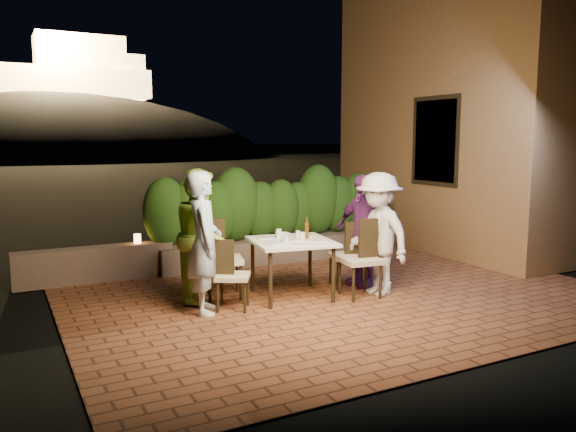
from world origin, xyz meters
TOP-DOWN VIEW (x-y plane):
  - ground at (0.00, 0.00)m, footprint 400.00×400.00m
  - terrace_floor at (0.00, 0.50)m, footprint 7.00×6.00m
  - building_wall at (3.60, 2.00)m, footprint 1.60×5.00m
  - window_pane at (2.82, 1.50)m, footprint 0.08×1.00m
  - window_frame at (2.81, 1.50)m, footprint 0.06×1.15m
  - planter at (0.20, 2.30)m, footprint 4.20×0.55m
  - hedge at (0.20, 2.30)m, footprint 4.00×0.70m
  - parapet at (-2.80, 2.30)m, footprint 2.20×0.30m
  - hill at (2.00, 60.00)m, footprint 52.00×40.00m
  - fortress at (2.00, 60.00)m, footprint 26.00×8.00m
  - dining_table at (-0.68, 0.27)m, footprint 1.14×1.14m
  - plate_nw at (-1.00, 0.11)m, footprint 0.21×0.21m
  - plate_sw at (-0.91, 0.55)m, footprint 0.23×0.23m
  - plate_ne at (-0.43, 0.04)m, footprint 0.20×0.20m
  - plate_se at (-0.34, 0.47)m, footprint 0.22×0.22m
  - plate_centre at (-0.66, 0.24)m, footprint 0.21×0.21m
  - plate_front at (-0.72, -0.08)m, footprint 0.23×0.23m
  - glass_nw at (-0.82, 0.14)m, footprint 0.06×0.06m
  - glass_sw at (-0.76, 0.47)m, footprint 0.07×0.07m
  - glass_ne at (-0.58, 0.15)m, footprint 0.07×0.07m
  - glass_se at (-0.53, 0.36)m, footprint 0.06×0.06m
  - beer_bottle at (-0.45, 0.28)m, footprint 0.05×0.05m
  - bowl at (-0.66, 0.55)m, footprint 0.19×0.19m
  - chair_left_front at (-1.55, 0.13)m, footprint 0.54×0.54m
  - chair_left_back at (-1.46, 0.67)m, footprint 0.59×0.59m
  - chair_right_front at (0.12, -0.13)m, footprint 0.52×0.52m
  - chair_right_back at (0.24, 0.38)m, footprint 0.52×0.52m
  - diner_blue at (-1.89, 0.16)m, footprint 0.56×0.70m
  - diner_green at (-1.74, 0.70)m, footprint 0.91×1.00m
  - diner_white at (0.39, -0.15)m, footprint 0.68×1.09m
  - diner_purple at (0.47, 0.34)m, footprint 0.56×0.97m
  - parapet_lamp at (-2.19, 2.30)m, footprint 0.10×0.10m

SIDE VIEW (x-z plane):
  - hill at x=2.00m, z-range -15.00..7.00m
  - terrace_floor at x=0.00m, z-range -0.15..0.00m
  - ground at x=0.00m, z-range -0.02..-0.02m
  - planter at x=0.20m, z-range 0.00..0.40m
  - parapet at x=-2.80m, z-range 0.00..0.50m
  - dining_table at x=-0.68m, z-range 0.00..0.75m
  - chair_left_front at x=-1.55m, z-range 0.00..0.85m
  - chair_right_back at x=0.24m, z-range 0.00..0.91m
  - chair_right_front at x=0.12m, z-range 0.00..1.02m
  - chair_left_back at x=-1.46m, z-range 0.00..1.03m
  - parapet_lamp at x=-2.19m, z-range 0.50..0.64m
  - plate_ne at x=-0.43m, z-range 0.75..0.76m
  - plate_centre at x=-0.66m, z-range 0.75..0.76m
  - plate_nw at x=-1.00m, z-range 0.75..0.76m
  - plate_se at x=-0.34m, z-range 0.75..0.76m
  - plate_front at x=-0.72m, z-range 0.75..0.76m
  - plate_sw at x=-0.91m, z-range 0.75..0.76m
  - bowl at x=-0.66m, z-range 0.75..0.80m
  - diner_purple at x=0.47m, z-range 0.00..1.56m
  - glass_se at x=-0.53m, z-range 0.75..0.85m
  - glass_nw at x=-0.82m, z-range 0.75..0.86m
  - diner_white at x=0.39m, z-range 0.00..1.61m
  - glass_ne at x=-0.58m, z-range 0.75..0.86m
  - glass_sw at x=-0.76m, z-range 0.75..0.87m
  - diner_green at x=-1.74m, z-range 0.00..1.67m
  - diner_blue at x=-1.89m, z-range 0.00..1.68m
  - beer_bottle at x=-0.45m, z-range 0.75..1.03m
  - hedge at x=0.20m, z-range 0.40..1.50m
  - window_pane at x=2.82m, z-range 1.30..2.70m
  - window_frame at x=2.81m, z-range 1.23..2.77m
  - building_wall at x=3.60m, z-range 0.00..5.00m
  - fortress at x=2.00m, z-range 6.50..14.50m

